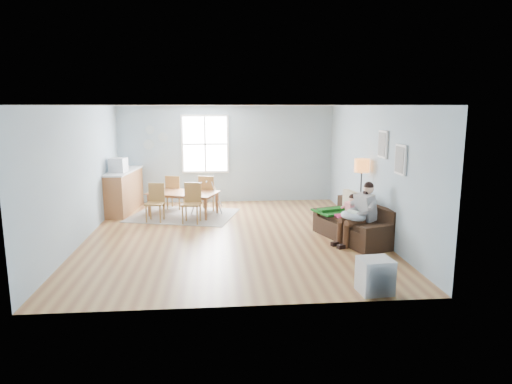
{
  "coord_description": "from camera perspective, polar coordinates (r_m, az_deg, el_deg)",
  "views": [
    {
      "loc": [
        -0.31,
        -9.32,
        2.69
      ],
      "look_at": [
        0.48,
        -0.41,
        1.0
      ],
      "focal_mm": 32.0,
      "sensor_mm": 36.0,
      "label": 1
    }
  ],
  "objects": [
    {
      "name": "chair_sw",
      "position": [
        11.04,
        -12.43,
        -0.98
      ],
      "size": [
        0.46,
        0.46,
        0.89
      ],
      "color": "olive",
      "rests_on": "rug"
    },
    {
      "name": "toddler",
      "position": [
        9.53,
        11.47,
        -2.02
      ],
      "size": [
        0.48,
        0.31,
        0.72
      ],
      "color": "silver",
      "rests_on": "sofa"
    },
    {
      "name": "infant",
      "position": [
        9.09,
        11.97,
        -2.52
      ],
      "size": [
        0.23,
        0.31,
        0.12
      ],
      "color": "silver",
      "rests_on": "nursing_pillow"
    },
    {
      "name": "wall_plates",
      "position": [
        12.93,
        -12.67,
        6.62
      ],
      "size": [
        0.67,
        0.02,
        0.66
      ],
      "color": "#8CA3A8",
      "rests_on": "room"
    },
    {
      "name": "green_throw",
      "position": [
        9.91,
        9.96,
        -2.35
      ],
      "size": [
        1.03,
        0.93,
        0.04
      ],
      "primitive_type": "cube",
      "rotation": [
        0.0,
        0.0,
        0.33
      ],
      "color": "#15601A",
      "rests_on": "sofa"
    },
    {
      "name": "floor_lamp",
      "position": [
        10.03,
        13.06,
        2.49
      ],
      "size": [
        0.32,
        0.32,
        1.58
      ],
      "color": "black",
      "rests_on": "room"
    },
    {
      "name": "chair_nw",
      "position": [
        12.16,
        -10.19,
        0.21
      ],
      "size": [
        0.51,
        0.51,
        0.91
      ],
      "color": "olive",
      "rests_on": "rug"
    },
    {
      "name": "monitor",
      "position": [
        11.79,
        -16.87,
        3.24
      ],
      "size": [
        0.43,
        0.42,
        0.36
      ],
      "color": "silver",
      "rests_on": "counter"
    },
    {
      "name": "rug",
      "position": [
        11.54,
        -9.07,
        -2.88
      ],
      "size": [
        2.9,
        2.48,
        0.01
      ],
      "primitive_type": "cube",
      "rotation": [
        0.0,
        0.0,
        -0.27
      ],
      "color": "gray",
      "rests_on": "room"
    },
    {
      "name": "storage_cube",
      "position": [
        6.96,
        14.6,
        -10.09
      ],
      "size": [
        0.5,
        0.45,
        0.51
      ],
      "color": "silver",
      "rests_on": "room"
    },
    {
      "name": "beige_pillow",
      "position": [
        9.91,
        11.69,
        -1.17
      ],
      "size": [
        0.22,
        0.48,
        0.46
      ],
      "primitive_type": "cube",
      "rotation": [
        0.0,
        0.0,
        0.2
      ],
      "color": "tan",
      "rests_on": "sofa"
    },
    {
      "name": "chair_ne",
      "position": [
        11.87,
        -6.11,
        0.15
      ],
      "size": [
        0.5,
        0.5,
        0.93
      ],
      "color": "olive",
      "rests_on": "rug"
    },
    {
      "name": "counter",
      "position": [
        12.24,
        -16.24,
        0.18
      ],
      "size": [
        0.77,
        1.97,
        1.08
      ],
      "color": "brown",
      "rests_on": "room"
    },
    {
      "name": "pictures",
      "position": [
        8.93,
        16.54,
        4.87
      ],
      "size": [
        0.05,
        1.34,
        0.74
      ],
      "color": "white",
      "rests_on": "room"
    },
    {
      "name": "nursing_pillow",
      "position": [
        9.08,
        12.08,
        -2.95
      ],
      "size": [
        0.58,
        0.57,
        0.2
      ],
      "primitive_type": "torus",
      "rotation": [
        0.0,
        0.14,
        0.19
      ],
      "color": "silver",
      "rests_on": "father"
    },
    {
      "name": "father",
      "position": [
        9.15,
        12.81,
        -2.42
      ],
      "size": [
        0.94,
        0.64,
        1.24
      ],
      "color": "gray",
      "rests_on": "sofa"
    },
    {
      "name": "room",
      "position": [
        9.33,
        -3.19,
        9.03
      ],
      "size": [
        8.4,
        9.4,
        3.9
      ],
      "color": "brown"
    },
    {
      "name": "dining_table",
      "position": [
        11.48,
        -9.11,
        -1.49
      ],
      "size": [
        1.88,
        1.46,
        0.58
      ],
      "primitive_type": "imported",
      "rotation": [
        0.0,
        0.0,
        -0.36
      ],
      "color": "brown",
      "rests_on": "rug"
    },
    {
      "name": "baby_swing",
      "position": [
        11.82,
        -6.15,
        -0.71
      ],
      "size": [
        0.82,
        0.83,
        0.81
      ],
      "color": "silver",
      "rests_on": "room"
    },
    {
      "name": "window",
      "position": [
        12.82,
        -6.38,
        5.98
      ],
      "size": [
        1.32,
        0.08,
        1.62
      ],
      "color": "white",
      "rests_on": "room"
    },
    {
      "name": "sofa",
      "position": [
        9.52,
        12.34,
        -4.31
      ],
      "size": [
        1.34,
        2.01,
        0.75
      ],
      "color": "black",
      "rests_on": "room"
    },
    {
      "name": "chair_se",
      "position": [
        10.72,
        -8.01,
        -1.03
      ],
      "size": [
        0.49,
        0.49,
        0.93
      ],
      "color": "olive",
      "rests_on": "rug"
    }
  ]
}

